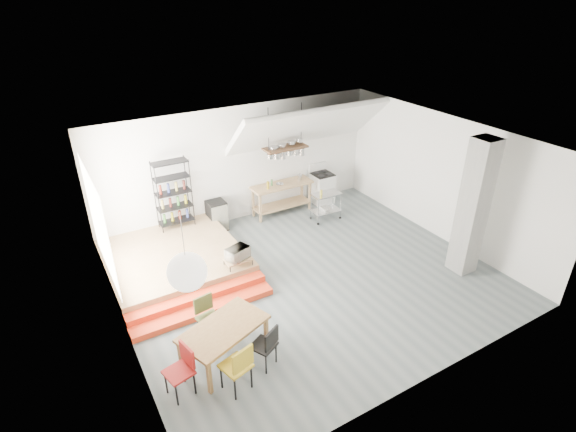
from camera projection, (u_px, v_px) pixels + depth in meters
floor at (309, 278)px, 10.28m from camera, size 8.00×8.00×0.00m
wall_back at (240, 164)px, 12.20m from camera, size 8.00×0.04×3.20m
wall_left at (116, 270)px, 7.74m from camera, size 0.04×7.00×3.20m
wall_right at (443, 179)px, 11.33m from camera, size 0.04×7.00×3.20m
ceiling at (312, 144)px, 8.79m from camera, size 8.00×7.00×0.02m
slope_ceiling at (308, 126)px, 12.11m from camera, size 4.40×1.44×1.32m
window_pane at (99, 224)px, 8.80m from camera, size 0.02×2.50×2.20m
platform at (174, 259)px, 10.59m from camera, size 3.00×3.00×0.40m
step_lower at (205, 310)px, 9.16m from camera, size 3.00×0.35×0.13m
step_upper at (198, 298)px, 9.40m from camera, size 3.00×0.35×0.27m
concrete_column at (473, 208)px, 9.87m from camera, size 0.50×0.50×3.20m
kitchen_counter at (282, 193)px, 12.88m from camera, size 1.80×0.60×0.91m
stove at (322, 187)px, 13.59m from camera, size 0.60×0.60×1.18m
pot_rack at (287, 150)px, 12.10m from camera, size 1.20×0.50×1.43m
wire_shelving at (173, 193)px, 11.20m from camera, size 0.88×0.38×1.80m
microwave_shelf at (238, 259)px, 9.97m from camera, size 0.60×0.40×0.16m
paper_lantern at (187, 272)px, 6.65m from camera, size 0.60×0.60×0.60m
dining_table at (224, 331)px, 7.78m from camera, size 1.72×1.32×0.72m
chair_mustard at (239, 365)px, 7.19m from camera, size 0.54×0.54×0.96m
chair_black at (267, 344)px, 7.69m from camera, size 0.53×0.53×0.86m
chair_olive at (207, 314)px, 8.37m from camera, size 0.45×0.45×0.87m
chair_red at (182, 367)px, 7.20m from camera, size 0.50×0.50×0.91m
rolling_cart at (326, 203)px, 12.57m from camera, size 0.83×0.48×0.80m
mini_fridge at (217, 215)px, 12.13m from camera, size 0.48×0.48×0.82m
microwave at (238, 253)px, 9.89m from camera, size 0.58×0.48×0.27m
bowl at (280, 184)px, 12.66m from camera, size 0.28×0.28×0.05m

